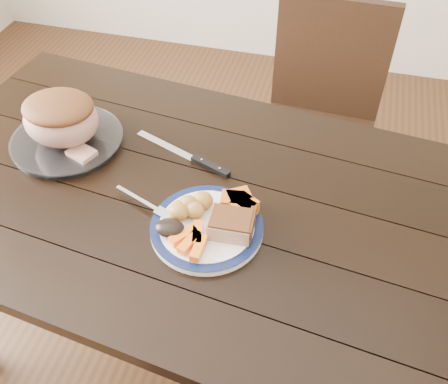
% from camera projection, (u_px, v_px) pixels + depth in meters
% --- Properties ---
extents(ground, '(4.00, 4.00, 0.00)m').
position_uv_depth(ground, '(204.00, 338.00, 1.81)').
color(ground, '#472B16').
rests_on(ground, ground).
extents(dining_table, '(1.69, 1.08, 0.75)m').
position_uv_depth(dining_table, '(197.00, 219.00, 1.35)').
color(dining_table, black).
rests_on(dining_table, ground).
extents(chair_far, '(0.44, 0.45, 0.93)m').
position_uv_depth(chair_far, '(319.00, 114.00, 1.89)').
color(chair_far, black).
rests_on(chair_far, ground).
extents(dinner_plate, '(0.27, 0.27, 0.02)m').
position_uv_depth(dinner_plate, '(207.00, 228.00, 1.19)').
color(dinner_plate, white).
rests_on(dinner_plate, dining_table).
extents(plate_rim, '(0.27, 0.27, 0.02)m').
position_uv_depth(plate_rim, '(207.00, 226.00, 1.18)').
color(plate_rim, '#0C153E').
rests_on(plate_rim, dinner_plate).
extents(serving_platter, '(0.31, 0.31, 0.02)m').
position_uv_depth(serving_platter, '(68.00, 141.00, 1.42)').
color(serving_platter, white).
rests_on(serving_platter, dining_table).
extents(pork_slice, '(0.10, 0.08, 0.04)m').
position_uv_depth(pork_slice, '(231.00, 225.00, 1.15)').
color(pork_slice, tan).
rests_on(pork_slice, dinner_plate).
extents(roasted_potatoes, '(0.09, 0.09, 0.04)m').
position_uv_depth(roasted_potatoes, '(190.00, 206.00, 1.20)').
color(roasted_potatoes, gold).
rests_on(roasted_potatoes, dinner_plate).
extents(carrot_batons, '(0.09, 0.11, 0.02)m').
position_uv_depth(carrot_batons, '(192.00, 240.00, 1.14)').
color(carrot_batons, orange).
rests_on(carrot_batons, dinner_plate).
extents(pumpkin_wedges, '(0.10, 0.09, 0.04)m').
position_uv_depth(pumpkin_wedges, '(240.00, 204.00, 1.20)').
color(pumpkin_wedges, orange).
rests_on(pumpkin_wedges, dinner_plate).
extents(dark_mushroom, '(0.07, 0.05, 0.03)m').
position_uv_depth(dark_mushroom, '(170.00, 228.00, 1.15)').
color(dark_mushroom, black).
rests_on(dark_mushroom, dinner_plate).
extents(fork, '(0.17, 0.08, 0.00)m').
position_uv_depth(fork, '(147.00, 204.00, 1.23)').
color(fork, silver).
rests_on(fork, dinner_plate).
extents(roast_joint, '(0.21, 0.18, 0.14)m').
position_uv_depth(roast_joint, '(61.00, 120.00, 1.36)').
color(roast_joint, tan).
rests_on(roast_joint, serving_platter).
extents(cut_slice, '(0.08, 0.08, 0.02)m').
position_uv_depth(cut_slice, '(82.00, 154.00, 1.35)').
color(cut_slice, tan).
rests_on(cut_slice, serving_platter).
extents(carving_knife, '(0.31, 0.13, 0.01)m').
position_uv_depth(carving_knife, '(199.00, 161.00, 1.36)').
color(carving_knife, silver).
rests_on(carving_knife, dining_table).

